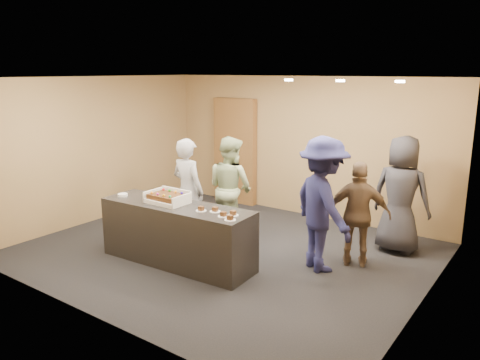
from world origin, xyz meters
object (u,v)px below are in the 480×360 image
(plate_stack, at_px, (123,195))
(person_dark_suit, at_px, (401,195))
(sheet_cake, at_px, (167,196))
(person_sage_man, at_px, (230,188))
(serving_counter, at_px, (177,234))
(person_navy_man, at_px, (323,205))
(storage_cabinet, at_px, (235,151))
(person_server_grey, at_px, (188,191))
(person_brown_extra, at_px, (358,214))
(cake_box, at_px, (168,200))

(plate_stack, xyz_separation_m, person_dark_suit, (3.53, 2.50, 0.01))
(sheet_cake, xyz_separation_m, person_sage_man, (0.15, 1.36, -0.13))
(serving_counter, relative_size, person_navy_man, 1.24)
(storage_cabinet, height_order, person_dark_suit, storage_cabinet)
(plate_stack, bearing_deg, sheet_cake, 8.89)
(serving_counter, relative_size, person_server_grey, 1.37)
(plate_stack, bearing_deg, person_dark_suit, 35.29)
(person_navy_man, bearing_deg, plate_stack, 56.36)
(sheet_cake, xyz_separation_m, person_navy_man, (2.00, 1.04, -0.03))
(person_server_grey, bearing_deg, serving_counter, 125.36)
(serving_counter, distance_m, sheet_cake, 0.57)
(storage_cabinet, xyz_separation_m, person_dark_suit, (3.77, -0.81, -0.19))
(plate_stack, xyz_separation_m, person_sage_man, (0.98, 1.49, -0.05))
(person_server_grey, bearing_deg, person_brown_extra, -160.28)
(person_navy_man, height_order, person_brown_extra, person_navy_man)
(sheet_cake, relative_size, person_server_grey, 0.29)
(plate_stack, bearing_deg, person_sage_man, 56.60)
(cake_box, height_order, person_navy_man, person_navy_man)
(cake_box, distance_m, person_sage_man, 1.34)
(sheet_cake, xyz_separation_m, plate_stack, (-0.83, -0.13, -0.08))
(person_server_grey, distance_m, person_brown_extra, 2.74)
(plate_stack, xyz_separation_m, person_brown_extra, (3.21, 1.60, -0.14))
(plate_stack, relative_size, person_dark_suit, 0.08)
(person_navy_man, bearing_deg, cake_box, 60.86)
(person_sage_man, bearing_deg, serving_counter, 101.11)
(sheet_cake, bearing_deg, storage_cabinet, 108.72)
(cake_box, bearing_deg, sheet_cake, -90.81)
(serving_counter, relative_size, sheet_cake, 4.69)
(person_server_grey, bearing_deg, storage_cabinet, -66.80)
(plate_stack, relative_size, person_brown_extra, 0.10)
(plate_stack, height_order, person_brown_extra, person_brown_extra)
(storage_cabinet, xyz_separation_m, person_brown_extra, (3.45, -1.71, -0.34))
(person_sage_man, bearing_deg, person_server_grey, 64.50)
(plate_stack, bearing_deg, serving_counter, 7.35)
(plate_stack, distance_m, person_server_grey, 1.05)
(cake_box, height_order, plate_stack, cake_box)
(person_server_grey, bearing_deg, person_navy_man, -168.21)
(person_server_grey, xyz_separation_m, person_sage_man, (0.42, 0.59, -0.00))
(storage_cabinet, height_order, sheet_cake, storage_cabinet)
(cake_box, xyz_separation_m, sheet_cake, (-0.00, -0.02, 0.05))
(plate_stack, xyz_separation_m, person_navy_man, (2.83, 1.17, 0.05))
(serving_counter, xyz_separation_m, cake_box, (-0.18, 0.02, 0.49))
(person_server_grey, xyz_separation_m, person_navy_man, (2.28, 0.28, 0.09))
(sheet_cake, bearing_deg, person_server_grey, 109.77)
(plate_stack, relative_size, person_navy_man, 0.08)
(person_navy_man, height_order, person_dark_suit, person_navy_man)
(sheet_cake, relative_size, plate_stack, 3.37)
(person_server_grey, relative_size, person_navy_man, 0.91)
(cake_box, bearing_deg, person_server_grey, 110.34)
(person_server_grey, bearing_deg, sheet_cake, 114.58)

